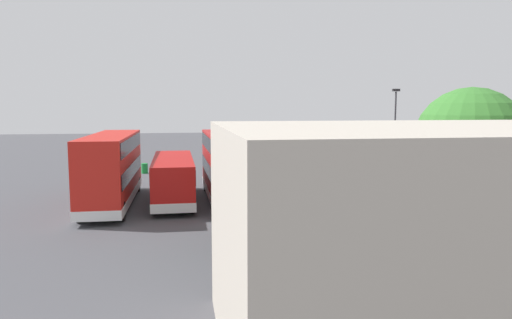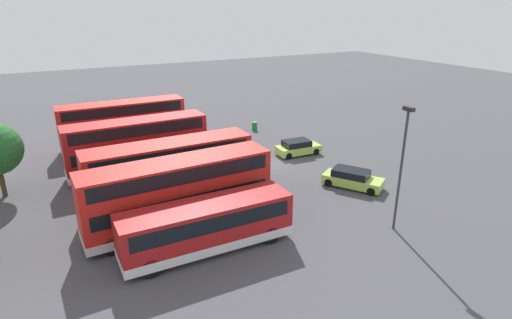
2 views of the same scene
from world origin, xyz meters
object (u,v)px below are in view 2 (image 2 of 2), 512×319
at_px(bus_single_deck_near_end, 207,225).
at_px(bus_double_decker_second, 179,192).
at_px(bus_double_decker_third, 170,171).
at_px(bus_double_decker_seventh, 123,123).
at_px(car_small_green, 352,179).
at_px(bus_single_deck_fourth, 159,165).
at_px(car_hatchback_silver, 298,148).
at_px(lamp_post_tall, 402,161).
at_px(bus_single_deck_sixth, 137,141).
at_px(bus_double_decker_fifth, 137,144).
at_px(waste_bin_yellow, 255,126).

height_order(bus_single_deck_near_end, bus_double_decker_second, bus_double_decker_second).
xyz_separation_m(bus_double_decker_third, bus_double_decker_seventh, (14.44, 0.35, 0.00)).
distance_m(bus_single_deck_near_end, car_small_green, 13.70).
bearing_deg(bus_single_deck_fourth, bus_double_decker_second, 174.35).
relative_size(car_hatchback_silver, lamp_post_tall, 0.53).
height_order(bus_single_deck_fourth, bus_single_deck_sixth, same).
height_order(bus_single_deck_sixth, car_hatchback_silver, bus_single_deck_sixth).
height_order(bus_double_decker_seventh, car_hatchback_silver, bus_double_decker_seventh).
bearing_deg(lamp_post_tall, bus_double_decker_fifth, 34.53).
bearing_deg(bus_double_decker_second, bus_single_deck_fourth, -5.65).
relative_size(bus_double_decker_second, car_small_green, 2.50).
bearing_deg(car_small_green, car_hatchback_silver, -2.66).
bearing_deg(bus_double_decker_fifth, bus_single_deck_fourth, -166.56).
bearing_deg(waste_bin_yellow, car_small_green, 178.13).
height_order(bus_double_decker_second, waste_bin_yellow, bus_double_decker_second).
xyz_separation_m(bus_single_deck_fourth, bus_double_decker_fifth, (3.37, 0.81, 0.83)).
xyz_separation_m(bus_single_deck_near_end, car_hatchback_silver, (11.35, -13.71, -0.92)).
relative_size(bus_double_decker_seventh, waste_bin_yellow, 12.66).
distance_m(bus_double_decker_second, bus_single_deck_sixth, 14.39).
height_order(bus_single_deck_near_end, car_small_green, bus_single_deck_near_end).
relative_size(bus_double_decker_third, car_hatchback_silver, 2.77).
relative_size(bus_double_decker_third, car_small_green, 2.45).
bearing_deg(bus_double_decker_seventh, bus_double_decker_third, -178.63).
distance_m(bus_single_deck_near_end, bus_single_deck_fourth, 10.73).
distance_m(bus_double_decker_third, bus_single_deck_fourth, 3.76).
bearing_deg(waste_bin_yellow, car_hatchback_silver, 178.85).
relative_size(bus_double_decker_third, bus_double_decker_fifth, 1.01).
bearing_deg(lamp_post_tall, bus_single_deck_sixth, 28.34).
bearing_deg(bus_double_decker_fifth, bus_single_deck_near_end, -177.54).
relative_size(car_hatchback_silver, waste_bin_yellow, 4.48).
xyz_separation_m(bus_double_decker_fifth, bus_double_decker_seventh, (7.40, -0.32, 0.00)).
relative_size(bus_single_deck_fourth, bus_double_decker_fifth, 0.96).
distance_m(bus_double_decker_second, lamp_post_tall, 13.83).
xyz_separation_m(bus_double_decker_second, lamp_post_tall, (-6.63, -11.93, 2.22)).
distance_m(car_hatchback_silver, car_small_green, 8.34).
height_order(bus_double_decker_third, waste_bin_yellow, bus_double_decker_third).
relative_size(lamp_post_tall, waste_bin_yellow, 8.39).
height_order(bus_single_deck_fourth, lamp_post_tall, lamp_post_tall).
distance_m(lamp_post_tall, waste_bin_yellow, 24.35).
distance_m(bus_double_decker_third, lamp_post_tall, 15.54).
height_order(bus_single_deck_sixth, waste_bin_yellow, bus_single_deck_sixth).
xyz_separation_m(car_hatchback_silver, car_small_green, (-8.33, 0.39, 0.00)).
bearing_deg(bus_double_decker_third, lamp_post_tall, -132.57).
distance_m(bus_single_deck_fourth, waste_bin_yellow, 16.87).
bearing_deg(bus_double_decker_second, car_small_green, -91.09).
relative_size(bus_double_decker_fifth, bus_double_decker_seventh, 0.97).
xyz_separation_m(bus_double_decker_third, bus_single_deck_fourth, (3.67, -0.14, -0.83)).
xyz_separation_m(bus_single_deck_near_end, lamp_post_tall, (-3.35, -11.39, 3.05)).
bearing_deg(lamp_post_tall, bus_single_deck_near_end, 73.64).
xyz_separation_m(car_small_green, waste_bin_yellow, (17.49, -0.57, -0.23)).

